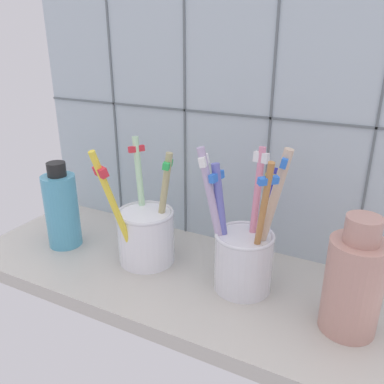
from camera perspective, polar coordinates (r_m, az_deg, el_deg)
counter_slab at (r=54.95cm, az=-0.35°, el=-12.67°), size 64.00×22.00×2.00cm
tile_wall_back at (r=56.99cm, az=5.29°, el=12.03°), size 64.00×2.20×45.00cm
toothbrush_cup_left at (r=55.89cm, az=-6.66°, el=-5.75°), size 7.96×11.76×17.75cm
toothbrush_cup_right at (r=49.92cm, az=7.46°, el=-8.58°), size 10.78×9.35×18.81cm
ceramic_vase at (r=45.88cm, az=22.17°, el=-11.87°), size 6.01×6.01×13.44cm
soap_bottle at (r=62.09cm, az=-18.19°, el=-2.31°), size 4.89×4.89×13.06cm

